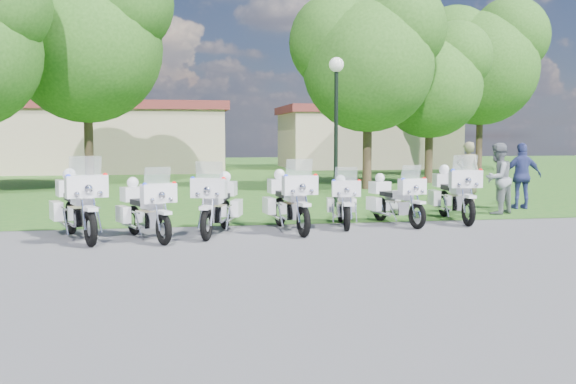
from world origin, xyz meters
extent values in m
plane|color=#5E5E64|center=(0.00, 0.00, 0.00)|extent=(100.00, 100.00, 0.00)
cube|color=#235F1E|center=(0.00, 27.00, 0.00)|extent=(100.00, 48.00, 0.01)
torus|color=black|center=(-3.36, 0.62, 0.36)|extent=(0.38, 0.74, 0.73)
torus|color=black|center=(-3.99, 2.37, 0.36)|extent=(0.38, 0.74, 0.73)
cube|color=white|center=(-3.35, 0.60, 0.74)|extent=(0.35, 0.52, 0.08)
cube|color=white|center=(-3.44, 0.86, 1.15)|extent=(0.83, 0.51, 0.44)
cube|color=silver|center=(-3.46, 0.92, 1.53)|extent=(0.62, 0.33, 0.41)
sphere|color=red|center=(-3.09, 0.92, 1.36)|extent=(0.10, 0.10, 0.10)
sphere|color=#1426E5|center=(-3.75, 0.68, 1.36)|extent=(0.10, 0.10, 0.10)
cube|color=silver|center=(-3.68, 1.52, 0.49)|extent=(0.56, 0.70, 0.37)
cube|color=white|center=(-3.59, 1.27, 0.87)|extent=(0.52, 0.65, 0.24)
cube|color=black|center=(-3.79, 1.83, 0.85)|extent=(0.58, 0.76, 0.13)
cube|color=white|center=(-3.62, 2.33, 0.55)|extent=(0.38, 0.60, 0.39)
cube|color=white|center=(-4.24, 2.11, 0.55)|extent=(0.38, 0.60, 0.39)
cube|color=white|center=(-4.00, 2.40, 1.01)|extent=(0.64, 0.59, 0.35)
sphere|color=white|center=(-4.00, 2.40, 1.29)|extent=(0.28, 0.28, 0.28)
torus|color=black|center=(-1.98, 0.56, 0.32)|extent=(0.37, 0.64, 0.64)
torus|color=black|center=(-2.63, 2.05, 0.32)|extent=(0.37, 0.64, 0.64)
cube|color=white|center=(-1.97, 0.55, 0.65)|extent=(0.33, 0.45, 0.07)
cube|color=white|center=(-2.07, 0.77, 1.00)|extent=(0.72, 0.49, 0.38)
cube|color=silver|center=(-2.09, 0.82, 1.34)|extent=(0.54, 0.32, 0.36)
sphere|color=red|center=(-1.76, 0.84, 1.18)|extent=(0.09, 0.09, 0.09)
sphere|color=#1426E5|center=(-2.32, 0.59, 1.18)|extent=(0.09, 0.09, 0.09)
cube|color=silver|center=(-2.31, 1.32, 0.43)|extent=(0.51, 0.62, 0.32)
cube|color=white|center=(-2.22, 1.12, 0.76)|extent=(0.48, 0.58, 0.21)
cube|color=black|center=(-2.43, 1.59, 0.74)|extent=(0.54, 0.67, 0.11)
cube|color=white|center=(-2.31, 2.03, 0.48)|extent=(0.36, 0.52, 0.34)
cube|color=white|center=(-2.84, 1.80, 0.48)|extent=(0.36, 0.52, 0.34)
cube|color=white|center=(-2.64, 2.08, 0.88)|extent=(0.57, 0.53, 0.31)
sphere|color=white|center=(-2.64, 2.08, 1.13)|extent=(0.25, 0.25, 0.25)
torus|color=black|center=(-1.13, 0.94, 0.33)|extent=(0.32, 0.69, 0.68)
torus|color=black|center=(-0.63, 2.59, 0.33)|extent=(0.32, 0.69, 0.68)
cube|color=white|center=(-1.13, 0.93, 0.69)|extent=(0.30, 0.48, 0.07)
cube|color=white|center=(-1.06, 1.17, 1.06)|extent=(0.77, 0.44, 0.40)
cube|color=silver|center=(-1.04, 1.22, 1.41)|extent=(0.58, 0.28, 0.38)
sphere|color=red|center=(-0.77, 1.01, 1.25)|extent=(0.09, 0.09, 0.09)
sphere|color=#1426E5|center=(-1.39, 1.20, 1.25)|extent=(0.09, 0.09, 0.09)
cube|color=silver|center=(-0.87, 1.78, 0.45)|extent=(0.49, 0.64, 0.34)
cube|color=white|center=(-0.94, 1.55, 0.81)|extent=(0.46, 0.60, 0.22)
cube|color=black|center=(-0.78, 2.07, 0.79)|extent=(0.51, 0.70, 0.12)
cube|color=white|center=(-0.38, 2.35, 0.51)|extent=(0.33, 0.56, 0.36)
cube|color=white|center=(-0.96, 2.53, 0.51)|extent=(0.33, 0.56, 0.36)
cube|color=white|center=(-0.62, 2.62, 0.93)|extent=(0.58, 0.53, 0.32)
sphere|color=white|center=(-0.62, 2.62, 1.19)|extent=(0.26, 0.26, 0.26)
torus|color=black|center=(0.90, 1.07, 0.34)|extent=(0.22, 0.70, 0.69)
torus|color=black|center=(0.68, 2.81, 0.34)|extent=(0.22, 0.70, 0.69)
cube|color=white|center=(0.91, 1.05, 0.70)|extent=(0.24, 0.47, 0.07)
cube|color=white|center=(0.87, 1.30, 1.08)|extent=(0.77, 0.34, 0.41)
cube|color=silver|center=(0.87, 1.37, 1.44)|extent=(0.59, 0.20, 0.39)
sphere|color=red|center=(1.21, 1.28, 1.28)|extent=(0.09, 0.09, 0.09)
sphere|color=#1426E5|center=(0.55, 1.20, 1.28)|extent=(0.09, 0.09, 0.09)
cube|color=silver|center=(0.79, 1.96, 0.46)|extent=(0.42, 0.62, 0.35)
cube|color=white|center=(0.82, 1.71, 0.83)|extent=(0.39, 0.57, 0.23)
cube|color=black|center=(0.75, 2.27, 0.80)|extent=(0.43, 0.68, 0.12)
cube|color=white|center=(1.01, 2.69, 0.52)|extent=(0.25, 0.56, 0.37)
cube|color=white|center=(0.40, 2.62, 0.52)|extent=(0.25, 0.56, 0.37)
cube|color=white|center=(0.68, 2.84, 0.95)|extent=(0.54, 0.47, 0.33)
sphere|color=white|center=(0.68, 2.84, 1.22)|extent=(0.27, 0.27, 0.27)
torus|color=black|center=(2.03, 1.75, 0.30)|extent=(0.21, 0.61, 0.60)
torus|color=black|center=(2.28, 3.26, 0.30)|extent=(0.21, 0.61, 0.60)
cube|color=white|center=(2.03, 1.73, 0.61)|extent=(0.22, 0.42, 0.06)
cube|color=white|center=(2.07, 1.95, 0.94)|extent=(0.67, 0.32, 0.36)
cube|color=silver|center=(2.07, 2.01, 1.26)|extent=(0.51, 0.19, 0.34)
sphere|color=red|center=(2.34, 1.86, 1.11)|extent=(0.08, 0.08, 0.08)
sphere|color=#1426E5|center=(1.77, 1.95, 1.11)|extent=(0.08, 0.08, 0.08)
cube|color=silver|center=(2.16, 2.52, 0.40)|extent=(0.38, 0.55, 0.31)
cube|color=white|center=(2.12, 2.31, 0.72)|extent=(0.36, 0.51, 0.20)
cube|color=black|center=(2.20, 2.79, 0.70)|extent=(0.39, 0.60, 0.11)
cube|color=white|center=(2.52, 3.08, 0.45)|extent=(0.24, 0.49, 0.32)
cube|color=white|center=(1.99, 3.17, 0.45)|extent=(0.24, 0.49, 0.32)
cube|color=white|center=(2.28, 3.28, 0.83)|extent=(0.48, 0.42, 0.29)
sphere|color=white|center=(2.28, 3.28, 1.06)|extent=(0.23, 0.23, 0.23)
torus|color=black|center=(3.71, 1.80, 0.30)|extent=(0.27, 0.62, 0.61)
torus|color=black|center=(3.31, 3.30, 0.30)|extent=(0.27, 0.62, 0.61)
cube|color=white|center=(3.71, 1.78, 0.62)|extent=(0.26, 0.43, 0.06)
cube|color=white|center=(3.65, 2.00, 0.96)|extent=(0.69, 0.38, 0.37)
cube|color=silver|center=(3.64, 2.05, 1.28)|extent=(0.52, 0.24, 0.34)
sphere|color=red|center=(3.95, 2.02, 1.14)|extent=(0.08, 0.08, 0.08)
sphere|color=#1426E5|center=(3.38, 1.87, 1.14)|extent=(0.08, 0.08, 0.08)
cube|color=silver|center=(3.51, 2.57, 0.41)|extent=(0.43, 0.57, 0.31)
cube|color=white|center=(3.56, 2.36, 0.73)|extent=(0.40, 0.53, 0.20)
cube|color=black|center=(3.44, 2.83, 0.71)|extent=(0.44, 0.63, 0.11)
cube|color=white|center=(3.62, 3.24, 0.46)|extent=(0.28, 0.50, 0.33)
cube|color=white|center=(3.08, 3.10, 0.46)|extent=(0.28, 0.50, 0.33)
cube|color=white|center=(3.31, 3.33, 0.84)|extent=(0.52, 0.47, 0.29)
sphere|color=white|center=(3.31, 3.33, 1.08)|extent=(0.24, 0.24, 0.24)
torus|color=black|center=(5.07, 2.02, 0.35)|extent=(0.20, 0.71, 0.71)
torus|color=black|center=(5.23, 3.80, 0.35)|extent=(0.20, 0.71, 0.71)
cube|color=white|center=(5.07, 1.99, 0.72)|extent=(0.23, 0.48, 0.07)
cube|color=white|center=(5.09, 2.26, 1.11)|extent=(0.78, 0.32, 0.42)
cube|color=silver|center=(5.09, 2.32, 1.47)|extent=(0.60, 0.18, 0.40)
sphere|color=red|center=(5.42, 2.16, 1.31)|extent=(0.09, 0.09, 0.09)
sphere|color=#1426E5|center=(4.75, 2.22, 1.31)|extent=(0.09, 0.09, 0.09)
cube|color=silver|center=(5.15, 2.93, 0.47)|extent=(0.41, 0.62, 0.36)
cube|color=white|center=(5.13, 2.68, 0.84)|extent=(0.38, 0.58, 0.23)
cube|color=black|center=(5.18, 3.24, 0.82)|extent=(0.42, 0.68, 0.13)
cube|color=white|center=(5.53, 3.61, 0.53)|extent=(0.24, 0.56, 0.38)
cube|color=white|center=(4.90, 3.67, 0.53)|extent=(0.24, 0.56, 0.38)
cube|color=white|center=(5.23, 3.83, 0.97)|extent=(0.54, 0.46, 0.34)
sphere|color=white|center=(5.23, 3.83, 1.24)|extent=(0.27, 0.27, 0.27)
cylinder|color=black|center=(2.99, 6.59, 2.04)|extent=(0.12, 0.12, 4.07)
sphere|color=white|center=(2.99, 6.59, 4.23)|extent=(0.44, 0.44, 0.44)
cylinder|color=#38281C|center=(-5.19, 14.97, 2.08)|extent=(0.36, 0.36, 4.15)
sphere|color=#285818|center=(-5.19, 14.97, 5.67)|extent=(6.04, 6.04, 6.04)
sphere|color=#285818|center=(-6.51, 15.44, 6.80)|extent=(4.53, 4.53, 4.53)
sphere|color=#285818|center=(-3.77, 14.59, 7.37)|extent=(4.15, 4.15, 4.15)
cylinder|color=#38281C|center=(5.82, 12.69, 1.79)|extent=(0.36, 0.36, 3.57)
sphere|color=#285818|center=(5.82, 12.69, 4.87)|extent=(5.20, 5.20, 5.20)
sphere|color=#285818|center=(4.69, 13.10, 5.85)|extent=(3.90, 3.90, 3.90)
sphere|color=#285818|center=(7.04, 12.37, 6.33)|extent=(3.57, 3.57, 3.57)
cylinder|color=#38281C|center=(9.59, 15.53, 1.59)|extent=(0.36, 0.36, 3.19)
sphere|color=#285818|center=(9.59, 15.53, 4.34)|extent=(4.63, 4.63, 4.63)
sphere|color=#285818|center=(8.58, 15.89, 5.21)|extent=(3.48, 3.48, 3.48)
sphere|color=#285818|center=(10.68, 15.24, 5.65)|extent=(3.19, 3.19, 3.19)
cylinder|color=#38281C|center=(15.09, 21.68, 2.15)|extent=(0.36, 0.36, 4.29)
sphere|color=#285818|center=(15.09, 21.68, 5.85)|extent=(6.24, 6.24, 6.24)
sphere|color=#285818|center=(13.73, 22.16, 7.02)|extent=(4.68, 4.68, 4.68)
sphere|color=#285818|center=(16.55, 21.29, 7.61)|extent=(4.29, 4.29, 4.29)
cube|color=#C3AB8C|center=(-6.00, 28.00, 1.80)|extent=(14.00, 8.00, 3.60)
cube|color=maroon|center=(-6.00, 28.00, 3.85)|extent=(14.56, 8.32, 0.50)
cube|color=#C3AB8C|center=(11.00, 30.00, 1.80)|extent=(11.00, 7.00, 3.60)
cube|color=maroon|center=(11.00, 30.00, 3.85)|extent=(11.44, 7.28, 0.50)
imported|color=#86805B|center=(7.30, 6.77, 0.97)|extent=(0.82, 0.68, 1.94)
imported|color=gray|center=(6.87, 4.06, 0.97)|extent=(1.18, 1.11, 1.93)
imported|color=#363F81|center=(8.20, 5.10, 0.96)|extent=(1.17, 0.59, 1.92)
camera|label=1|loc=(-1.72, -12.04, 2.13)|focal=40.00mm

